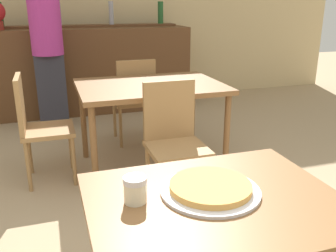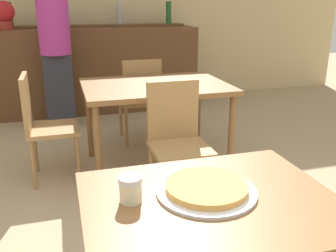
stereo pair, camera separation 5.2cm
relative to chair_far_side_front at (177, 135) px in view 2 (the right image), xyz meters
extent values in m
cube|color=#D1B784|center=(-0.28, 3.11, 0.90)|extent=(8.00, 0.05, 2.80)
cube|color=brown|center=(-0.28, -1.29, 0.21)|extent=(0.91, 0.72, 0.04)
cylinder|color=brown|center=(0.12, -0.99, -0.15)|extent=(0.05, 0.05, 0.69)
cube|color=brown|center=(0.00, 0.61, 0.22)|extent=(1.20, 0.88, 0.04)
cylinder|color=brown|center=(-0.54, 0.23, -0.15)|extent=(0.05, 0.05, 0.71)
cylinder|color=brown|center=(0.54, 0.23, -0.15)|extent=(0.05, 0.05, 0.71)
cylinder|color=brown|center=(-0.54, 0.99, -0.15)|extent=(0.05, 0.05, 0.71)
cylinder|color=brown|center=(0.54, 0.99, -0.15)|extent=(0.05, 0.05, 0.71)
cube|color=brown|center=(-0.28, 2.61, 0.04)|extent=(2.60, 0.56, 1.08)
cube|color=brown|center=(-0.28, 2.75, 0.60)|extent=(2.39, 0.24, 0.03)
cylinder|color=#1E5123|center=(-1.29, 2.75, 0.75)|extent=(0.07, 0.07, 0.28)
cylinder|color=#9999A3|center=(-0.62, 2.75, 0.75)|extent=(0.08, 0.08, 0.28)
cylinder|color=#9999A3|center=(0.06, 2.75, 0.76)|extent=(0.06, 0.06, 0.29)
cylinder|color=#1E5123|center=(0.74, 2.75, 0.76)|extent=(0.07, 0.07, 0.29)
cube|color=olive|center=(0.00, -0.08, -0.07)|extent=(0.40, 0.40, 0.04)
cube|color=olive|center=(0.00, 0.10, 0.16)|extent=(0.38, 0.04, 0.43)
cylinder|color=olive|center=(-0.17, -0.25, -0.30)|extent=(0.03, 0.03, 0.41)
cylinder|color=olive|center=(0.17, -0.25, -0.30)|extent=(0.03, 0.03, 0.41)
cylinder|color=olive|center=(-0.17, 0.09, -0.30)|extent=(0.03, 0.03, 0.41)
cylinder|color=olive|center=(0.17, 0.09, -0.30)|extent=(0.03, 0.03, 0.41)
cube|color=olive|center=(0.00, 1.30, -0.07)|extent=(0.40, 0.40, 0.04)
cube|color=olive|center=(0.00, 1.12, 0.16)|extent=(0.38, 0.04, 0.43)
cylinder|color=olive|center=(0.17, 1.47, -0.30)|extent=(0.03, 0.03, 0.41)
cylinder|color=olive|center=(-0.17, 1.47, -0.30)|extent=(0.03, 0.03, 0.41)
cylinder|color=olive|center=(0.17, 1.13, -0.30)|extent=(0.03, 0.03, 0.41)
cylinder|color=olive|center=(-0.17, 1.13, -0.30)|extent=(0.03, 0.03, 0.41)
cube|color=olive|center=(-0.85, 0.61, -0.07)|extent=(0.40, 0.40, 0.04)
cube|color=olive|center=(-1.03, 0.61, 0.16)|extent=(0.04, 0.38, 0.43)
cylinder|color=olive|center=(-0.68, 0.44, -0.30)|extent=(0.03, 0.03, 0.41)
cylinder|color=olive|center=(-0.68, 0.78, -0.30)|extent=(0.03, 0.03, 0.41)
cylinder|color=olive|center=(-1.02, 0.44, -0.30)|extent=(0.03, 0.03, 0.41)
cylinder|color=olive|center=(-1.02, 0.78, -0.30)|extent=(0.03, 0.03, 0.41)
cylinder|color=silver|center=(-0.28, -1.24, 0.24)|extent=(0.37, 0.37, 0.01)
cylinder|color=gold|center=(-0.28, -1.24, 0.26)|extent=(0.30, 0.30, 0.02)
cylinder|color=beige|center=(-0.56, -1.22, 0.27)|extent=(0.08, 0.08, 0.07)
cylinder|color=silver|center=(-0.56, -1.22, 0.32)|extent=(0.08, 0.08, 0.02)
cube|color=#2D2D38|center=(-0.78, 2.03, -0.08)|extent=(0.32, 0.18, 0.84)
cylinder|color=#B2338C|center=(-0.78, 2.03, 0.69)|extent=(0.34, 0.34, 0.70)
cylinder|color=maroon|center=(-1.33, 2.56, 0.63)|extent=(0.16, 0.16, 0.10)
sphere|color=red|center=(-1.33, 2.56, 0.79)|extent=(0.24, 0.24, 0.24)
camera|label=1|loc=(-0.80, -2.36, 0.90)|focal=40.00mm
camera|label=2|loc=(-0.75, -2.38, 0.90)|focal=40.00mm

